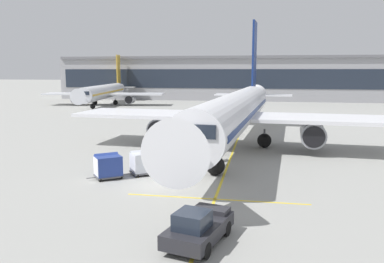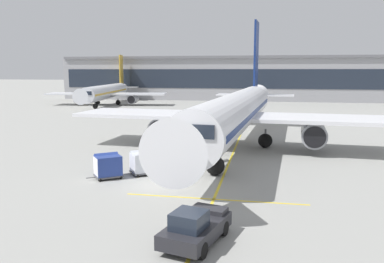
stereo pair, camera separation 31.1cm
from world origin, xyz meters
name	(u,v)px [view 1 (the left image)]	position (x,y,z in m)	size (l,w,h in m)	color
ground_plane	(157,184)	(0.00, 0.00, 0.00)	(600.00, 600.00, 0.00)	gray
parked_airplane	(236,112)	(4.74, 14.85, 3.92)	(35.81, 46.07, 15.50)	white
belt_loader	(177,156)	(0.27, 5.72, 0.87)	(4.74, 4.52, 3.02)	#A3A8B2
baggage_cart_lead	(144,162)	(-1.81, 2.62, 1.00)	(2.66, 2.48, 1.91)	#515156
baggage_cart_second	(108,166)	(-4.18, 0.98, 1.00)	(2.66, 2.48, 1.91)	#515156
pushback_tug	(198,227)	(4.60, -9.25, 0.83)	(3.14, 4.79, 1.83)	#232328
ground_crew_by_loader	(184,158)	(1.12, 4.54, 1.00)	(0.30, 0.56, 1.74)	#514C42
ground_crew_by_carts	(143,161)	(-1.99, 3.09, 1.00)	(0.45, 0.43, 1.74)	#333847
safety_cone_engine_keepout	(177,152)	(-0.69, 10.14, 0.36)	(0.65, 0.65, 0.73)	black
safety_cone_wingtip	(177,145)	(-1.49, 13.55, 0.35)	(0.64, 0.64, 0.73)	black
apron_guidance_line_lead_in	(234,149)	(4.60, 14.05, 0.00)	(0.20, 110.00, 0.01)	yellow
apron_guidance_line_stop_bar	(216,199)	(4.68, -2.55, 0.00)	(12.00, 0.20, 0.01)	yellow
terminal_building	(248,78)	(2.94, 90.31, 6.05)	(107.64, 21.67, 12.20)	#939399
distant_airplane	(104,92)	(-30.15, 62.29, 3.14)	(29.13, 37.58, 12.51)	silver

